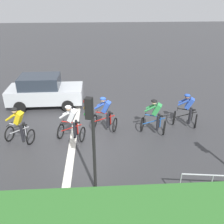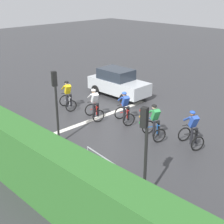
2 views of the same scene
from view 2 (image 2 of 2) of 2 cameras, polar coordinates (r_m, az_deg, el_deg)
The scene contains 14 objects.
ground_plane at distance 17.59m, azimuth -0.99°, elevation -1.09°, with size 80.00×80.00×0.00m, color #333335.
sidewalk_kerb at distance 13.24m, azimuth -11.43°, elevation -9.32°, with size 2.80×22.34×0.12m, color #ADA89E.
stone_wall_low at distance 12.75m, azimuth -14.89°, elevation -9.83°, with size 0.44×22.34×0.55m, color gray.
hedge_wall at distance 12.21m, azimuth -16.49°, elevation -6.82°, with size 1.10×22.34×2.28m, color #2D6628.
road_marking_stop_line at distance 17.83m, azimuth -1.80°, elevation -0.77°, with size 7.00×0.30×0.01m, color silver.
cyclist_lead at distance 14.71m, azimuth 13.88°, elevation -3.05°, with size 1.05×1.26×1.66m.
cyclist_second at distance 15.14m, azimuth 7.46°, elevation -1.85°, with size 1.03×1.25×1.66m.
cyclist_mid at distance 16.75m, azimuth 2.27°, elevation 0.65°, with size 1.02×1.25×1.66m.
cyclist_fourth at distance 17.23m, azimuth -3.09°, elevation 1.23°, with size 0.98×1.24×1.66m.
cyclist_trailing at distance 18.80m, azimuth -7.77°, elevation 2.81°, with size 0.96×1.23×1.66m.
car_silver at distance 20.89m, azimuth 1.07°, elevation 5.13°, with size 1.90×4.11×1.76m.
traffic_light_near_crossing at distance 14.25m, azimuth -9.85°, elevation 2.64°, with size 0.25×0.31×3.34m.
traffic_light_far_junction at distance 10.12m, azimuth 5.73°, elevation -5.17°, with size 0.24×0.31×3.34m.
pedestrian_railing_kerbside at distance 11.54m, azimuth -0.30°, elevation -9.74°, with size 0.39×2.85×1.03m.
Camera 2 is at (11.26, 11.72, 6.74)m, focal length 52.11 mm.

